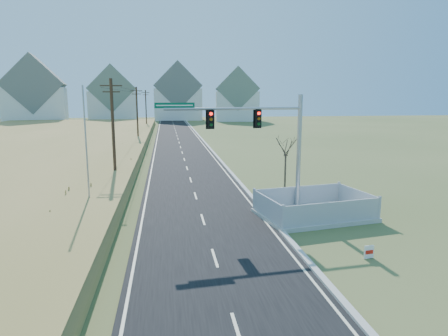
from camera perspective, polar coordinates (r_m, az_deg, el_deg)
ground at (r=21.05m, az=-2.01°, el=-10.76°), size 260.00×260.00×0.00m
road at (r=69.98m, az=-6.54°, el=3.97°), size 8.00×180.00×0.06m
curb at (r=70.22m, az=-3.15°, el=4.09°), size 0.30×180.00×0.18m
reed_marsh at (r=63.81m, az=-28.34°, el=2.78°), size 38.00×110.00×1.30m
utility_pole_near at (r=34.94m, az=-15.55°, el=5.15°), size 1.80×0.26×9.00m
utility_pole_mid at (r=64.76m, az=-12.29°, el=7.44°), size 1.80×0.26×9.00m
utility_pole_far at (r=94.69m, az=-11.08°, el=8.28°), size 1.80×0.26×9.00m
condo_nw at (r=124.81m, az=-25.38°, el=9.30°), size 17.69×13.38×19.05m
condo_nnw at (r=128.53m, az=-15.63°, el=9.55°), size 14.93×11.17×17.03m
condo_n at (r=131.61m, az=-6.62°, el=10.15°), size 15.27×10.20×18.54m
condo_ne at (r=125.51m, az=1.87°, el=9.86°), size 14.12×10.51×16.52m
traffic_signal_mast at (r=25.86m, az=6.84°, el=3.75°), size 9.59×1.22×7.66m
fence_enclosure at (r=25.96m, az=12.69°, el=-6.24°), size 7.35×5.61×1.53m
open_sign at (r=20.29m, az=20.01°, el=-11.20°), size 0.51×0.12×0.63m
flagpole at (r=26.18m, az=-18.94°, el=0.29°), size 0.37×0.37×8.20m
bare_tree at (r=31.07m, az=8.84°, el=3.21°), size 1.79×1.79×4.73m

